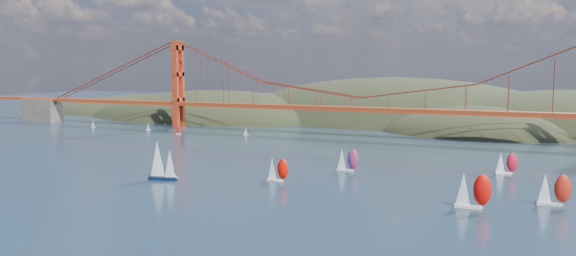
# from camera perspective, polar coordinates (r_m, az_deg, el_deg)

# --- Properties ---
(ground) EXTENTS (1200.00, 1200.00, 0.00)m
(ground) POSITION_cam_1_polar(r_m,az_deg,el_deg) (150.87, -12.85, -8.70)
(ground) COLOR black
(ground) RESTS_ON ground
(headlands) EXTENTS (725.00, 225.00, 96.00)m
(headlands) POSITION_cam_1_polar(r_m,az_deg,el_deg) (400.21, 17.62, -1.42)
(headlands) COLOR black
(headlands) RESTS_ON ground
(bridge) EXTENTS (552.00, 12.00, 55.00)m
(bridge) POSITION_cam_1_polar(r_m,az_deg,el_deg) (309.72, 7.16, 4.99)
(bridge) COLOR maroon
(bridge) RESTS_ON ground
(sloop_navy) EXTENTS (9.84, 6.18, 14.71)m
(sloop_navy) POSITION_cam_1_polar(r_m,az_deg,el_deg) (196.54, -12.77, -3.31)
(sloop_navy) COLOR black
(sloop_navy) RESTS_ON ground
(racer_0) EXTENTS (7.87, 3.27, 8.99)m
(racer_0) POSITION_cam_1_polar(r_m,az_deg,el_deg) (189.78, -1.11, -4.18)
(racer_0) COLOR white
(racer_0) RESTS_ON ground
(racer_1) EXTENTS (9.52, 3.88, 10.95)m
(racer_1) POSITION_cam_1_polar(r_m,az_deg,el_deg) (161.42, 18.21, -6.00)
(racer_1) COLOR silver
(racer_1) RESTS_ON ground
(racer_2) EXTENTS (8.89, 4.11, 10.05)m
(racer_2) POSITION_cam_1_polar(r_m,az_deg,el_deg) (173.19, 25.35, -5.61)
(racer_2) COLOR silver
(racer_2) RESTS_ON ground
(racer_3) EXTENTS (7.87, 4.82, 8.81)m
(racer_3) POSITION_cam_1_polar(r_m,az_deg,el_deg) (217.23, 21.27, -3.31)
(racer_3) COLOR white
(racer_3) RESTS_ON ground
(racer_rwb) EXTENTS (8.20, 3.35, 9.42)m
(racer_rwb) POSITION_cam_1_polar(r_m,az_deg,el_deg) (208.96, 6.02, -3.20)
(racer_rwb) COLOR silver
(racer_rwb) RESTS_ON ground
(distant_boat_0) EXTENTS (3.00, 2.00, 4.70)m
(distant_boat_0) POSITION_cam_1_polar(r_m,az_deg,el_deg) (381.57, -19.19, 0.42)
(distant_boat_0) COLOR silver
(distant_boat_0) RESTS_ON ground
(distant_boat_1) EXTENTS (3.00, 2.00, 4.70)m
(distant_boat_1) POSITION_cam_1_polar(r_m,az_deg,el_deg) (354.91, -14.02, 0.17)
(distant_boat_1) COLOR silver
(distant_boat_1) RESTS_ON ground
(distant_boat_2) EXTENTS (3.00, 2.00, 4.70)m
(distant_boat_2) POSITION_cam_1_polar(r_m,az_deg,el_deg) (330.56, -11.09, -0.19)
(distant_boat_2) COLOR silver
(distant_boat_2) RESTS_ON ground
(distant_boat_3) EXTENTS (3.00, 2.00, 4.70)m
(distant_boat_3) POSITION_cam_1_polar(r_m,az_deg,el_deg) (320.62, -4.31, -0.29)
(distant_boat_3) COLOR silver
(distant_boat_3) RESTS_ON ground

